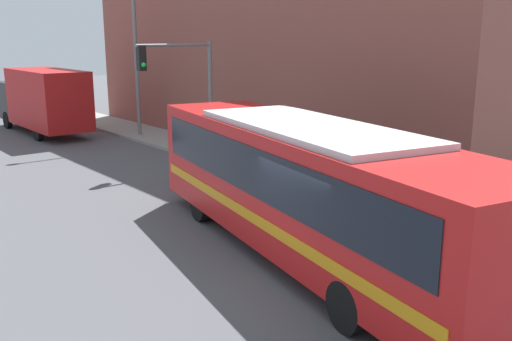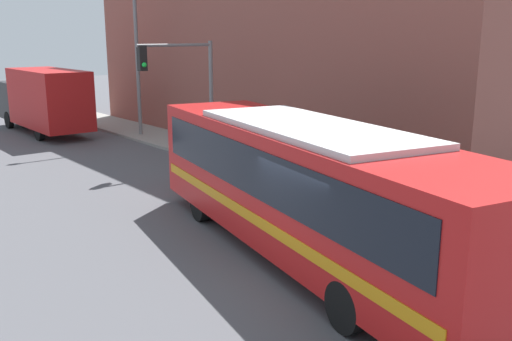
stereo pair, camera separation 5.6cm
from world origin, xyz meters
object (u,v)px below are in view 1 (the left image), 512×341
(pedestrian_near_corner, at_px, (230,134))
(fire_hydrant, at_px, (339,181))
(delivery_truck, at_px, (42,99))
(parking_meter, at_px, (219,136))
(street_lamp, at_px, (128,45))
(city_bus, at_px, (307,182))
(traffic_light_pole, at_px, (184,78))

(pedestrian_near_corner, bearing_deg, fire_hydrant, -97.41)
(delivery_truck, bearing_deg, parking_meter, -74.55)
(parking_meter, relative_size, street_lamp, 0.18)
(city_bus, xyz_separation_m, delivery_truck, (1.34, 20.43, -0.00))
(city_bus, relative_size, street_lamp, 1.62)
(parking_meter, bearing_deg, delivery_truck, 105.45)
(traffic_light_pole, xyz_separation_m, street_lamp, (0.93, 6.32, 1.14))
(street_lamp, relative_size, pedestrian_near_corner, 4.49)
(fire_hydrant, height_order, pedestrian_near_corner, pedestrian_near_corner)
(city_bus, height_order, fire_hydrant, city_bus)
(delivery_truck, xyz_separation_m, traffic_light_pole, (1.98, -10.25, 1.54))
(fire_hydrant, relative_size, traffic_light_pole, 0.15)
(fire_hydrant, bearing_deg, street_lamp, 90.57)
(delivery_truck, distance_m, fire_hydrant, 17.70)
(parking_meter, distance_m, street_lamp, 7.88)
(fire_hydrant, bearing_deg, delivery_truck, 99.93)
(street_lamp, bearing_deg, pedestrian_near_corner, -81.08)
(delivery_truck, height_order, street_lamp, street_lamp)
(parking_meter, bearing_deg, fire_hydrant, -90.00)
(fire_hydrant, height_order, street_lamp, street_lamp)
(city_bus, height_order, delivery_truck, delivery_truck)
(delivery_truck, distance_m, traffic_light_pole, 10.55)
(fire_hydrant, bearing_deg, traffic_light_pole, 98.49)
(parking_meter, bearing_deg, pedestrian_near_corner, 30.61)
(parking_meter, height_order, street_lamp, street_lamp)
(traffic_light_pole, distance_m, street_lamp, 6.49)
(delivery_truck, distance_m, parking_meter, 11.46)
(fire_hydrant, relative_size, pedestrian_near_corner, 0.43)
(parking_meter, height_order, pedestrian_near_corner, pedestrian_near_corner)
(fire_hydrant, distance_m, street_lamp, 14.03)
(city_bus, distance_m, street_lamp, 17.26)
(parking_meter, bearing_deg, street_lamp, 91.08)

